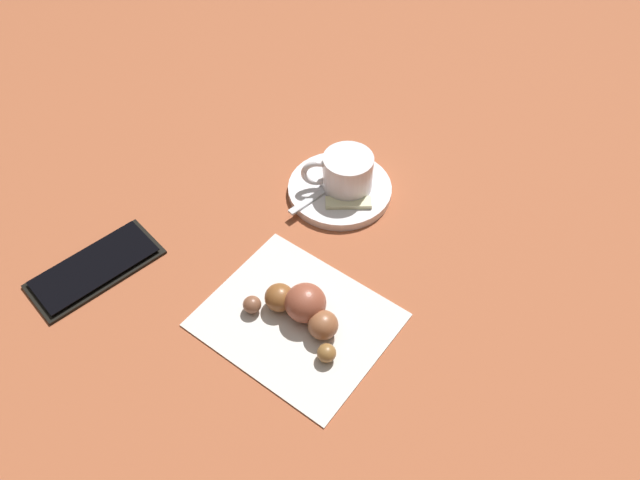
% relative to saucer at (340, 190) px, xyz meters
% --- Properties ---
extents(ground_plane, '(1.80, 1.80, 0.00)m').
position_rel_saucer_xyz_m(ground_plane, '(-0.12, -0.02, -0.01)').
color(ground_plane, '#A45534').
extents(saucer, '(0.14, 0.14, 0.01)m').
position_rel_saucer_xyz_m(saucer, '(0.00, 0.00, 0.00)').
color(saucer, white).
rests_on(saucer, ground).
extents(espresso_cup, '(0.07, 0.08, 0.05)m').
position_rel_saucer_xyz_m(espresso_cup, '(0.00, -0.01, 0.03)').
color(espresso_cup, white).
rests_on(espresso_cup, saucer).
extents(teaspoon, '(0.13, 0.04, 0.01)m').
position_rel_saucer_xyz_m(teaspoon, '(0.01, 0.01, 0.01)').
color(teaspoon, silver).
rests_on(teaspoon, saucer).
extents(sugar_packet, '(0.05, 0.06, 0.01)m').
position_rel_saucer_xyz_m(sugar_packet, '(-0.02, -0.03, 0.01)').
color(sugar_packet, beige).
rests_on(sugar_packet, saucer).
extents(napkin, '(0.18, 0.21, 0.00)m').
position_rel_saucer_xyz_m(napkin, '(-0.20, -0.07, -0.00)').
color(napkin, silver).
rests_on(napkin, ground).
extents(croissant, '(0.07, 0.13, 0.04)m').
position_rel_saucer_xyz_m(croissant, '(-0.19, -0.07, 0.02)').
color(croissant, olive).
rests_on(croissant, napkin).
extents(cell_phone, '(0.17, 0.11, 0.01)m').
position_rel_saucer_xyz_m(cell_phone, '(-0.27, 0.17, -0.00)').
color(cell_phone, black).
rests_on(cell_phone, ground).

